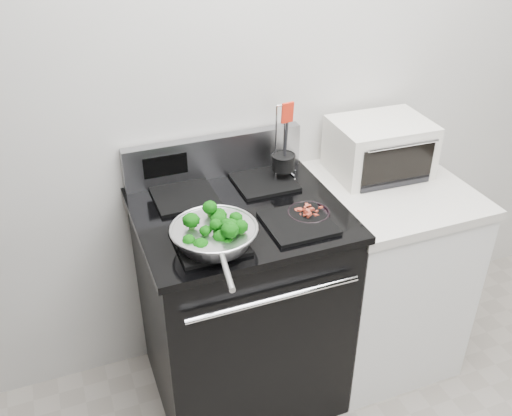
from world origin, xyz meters
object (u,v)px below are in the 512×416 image
gas_range (240,302)px  utensil_holder (283,166)px  skillet (214,235)px  bacon_plate (309,211)px  toaster_oven (380,147)px

gas_range → utensil_holder: (0.26, 0.17, 0.52)m
skillet → utensil_holder: 0.55m
skillet → bacon_plate: size_ratio=2.96×
gas_range → skillet: (-0.16, -0.20, 0.51)m
utensil_holder → gas_range: bearing=-155.1°
skillet → bacon_plate: skillet is taller
gas_range → utensil_holder: utensil_holder is taller
gas_range → utensil_holder: 0.61m
skillet → utensil_holder: (0.41, 0.36, 0.01)m
utensil_holder → toaster_oven: (0.44, -0.03, 0.02)m
utensil_holder → toaster_oven: size_ratio=0.82×
gas_range → bacon_plate: 0.55m
skillet → utensil_holder: utensil_holder is taller
gas_range → utensil_holder: size_ratio=3.29×
gas_range → bacon_plate: gas_range is taller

